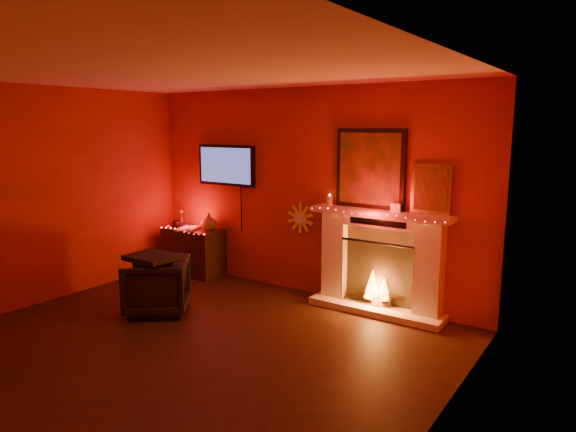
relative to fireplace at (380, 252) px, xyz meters
The scene contains 6 objects.
room 2.72m from the fireplace, 115.53° to the right, with size 5.00×5.00×5.00m.
fireplace is the anchor object (origin of this frame).
tv 2.61m from the fireplace, behind, with size 1.00×0.07×1.24m.
sunburst_clock 1.23m from the fireplace, behind, with size 0.40×0.03×0.40m.
console_table 2.97m from the fireplace, behind, with size 0.91×0.56×0.95m.
armchair 2.70m from the fireplace, 144.32° to the right, with size 0.70×0.72×0.66m, color black.
Camera 1 is at (3.58, -3.14, 2.21)m, focal length 32.00 mm.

